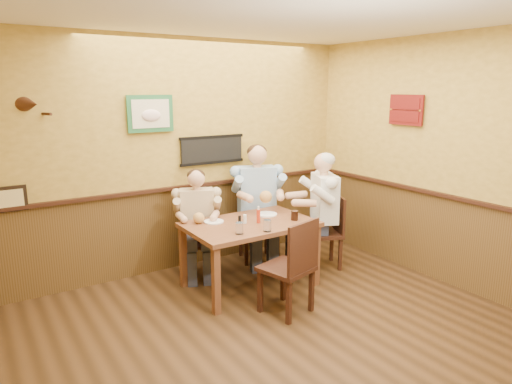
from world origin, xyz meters
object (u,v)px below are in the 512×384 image
(diner_blue_polo, at_px, (257,209))
(water_glass_left, at_px, (239,228))
(salt_shaker, at_px, (245,219))
(chair_back_left, at_px, (198,241))
(diner_tan_shirt, at_px, (197,228))
(water_glass_mid, at_px, (267,226))
(cola_tumbler, at_px, (295,215))
(chair_near_side, at_px, (286,266))
(diner_white_elder, at_px, (324,217))
(pepper_shaker, at_px, (240,219))
(dining_table, at_px, (250,230))
(hot_sauce_bottle, at_px, (258,215))
(chair_back_right, at_px, (257,224))
(chair_right_end, at_px, (323,232))

(diner_blue_polo, height_order, water_glass_left, diner_blue_polo)
(salt_shaker, bearing_deg, chair_back_left, 112.88)
(diner_tan_shirt, distance_m, water_glass_mid, 1.09)
(diner_tan_shirt, xyz_separation_m, cola_tumbler, (0.81, -0.84, 0.23))
(chair_near_side, relative_size, diner_tan_shirt, 0.85)
(diner_white_elder, xyz_separation_m, pepper_shaker, (-1.19, 0.06, 0.14))
(dining_table, xyz_separation_m, chair_back_left, (-0.33, 0.64, -0.25))
(cola_tumbler, height_order, hot_sauce_bottle, hot_sauce_bottle)
(chair_back_left, height_order, diner_blue_polo, diner_blue_polo)
(water_glass_left, bearing_deg, chair_back_right, 48.73)
(water_glass_left, relative_size, salt_shaker, 1.23)
(water_glass_mid, xyz_separation_m, pepper_shaker, (-0.08, 0.42, -0.02))
(dining_table, relative_size, chair_back_right, 1.47)
(diner_white_elder, distance_m, cola_tumbler, 0.66)
(water_glass_left, relative_size, hot_sauce_bottle, 0.72)
(chair_right_end, xyz_separation_m, diner_blue_polo, (-0.57, 0.65, 0.23))
(dining_table, height_order, cola_tumbler, cola_tumbler)
(water_glass_mid, bearing_deg, chair_back_left, 107.36)
(diner_white_elder, bearing_deg, chair_back_left, -90.39)
(chair_back_left, bearing_deg, water_glass_left, -65.36)
(diner_blue_polo, bearing_deg, salt_shaker, -112.02)
(chair_near_side, bearing_deg, diner_tan_shirt, -91.81)
(chair_right_end, xyz_separation_m, diner_tan_shirt, (-1.42, 0.65, 0.12))
(diner_tan_shirt, bearing_deg, chair_back_left, 0.00)
(diner_tan_shirt, bearing_deg, chair_right_end, -1.61)
(chair_back_left, height_order, water_glass_mid, water_glass_mid)
(cola_tumbler, bearing_deg, diner_blue_polo, 87.55)
(hot_sauce_bottle, bearing_deg, dining_table, 136.89)
(chair_back_left, bearing_deg, diner_white_elder, -1.61)
(diner_white_elder, height_order, water_glass_left, diner_white_elder)
(water_glass_mid, bearing_deg, hot_sauce_bottle, 73.62)
(chair_right_end, relative_size, salt_shaker, 9.24)
(salt_shaker, bearing_deg, diner_white_elder, -0.28)
(chair_near_side, height_order, hot_sauce_bottle, chair_near_side)
(chair_right_end, height_order, salt_shaker, chair_right_end)
(diner_tan_shirt, distance_m, cola_tumbler, 1.19)
(chair_near_side, height_order, water_glass_mid, chair_near_side)
(diner_tan_shirt, height_order, diner_blue_polo, diner_blue_polo)
(diner_blue_polo, height_order, cola_tumbler, diner_blue_polo)
(dining_table, bearing_deg, water_glass_left, -136.76)
(chair_back_right, distance_m, cola_tumbler, 0.90)
(hot_sauce_bottle, bearing_deg, salt_shaker, 153.90)
(hot_sauce_bottle, xyz_separation_m, pepper_shaker, (-0.17, 0.12, -0.04))
(chair_back_right, height_order, water_glass_mid, chair_back_right)
(cola_tumbler, relative_size, salt_shaker, 1.09)
(diner_tan_shirt, height_order, salt_shaker, diner_tan_shirt)
(chair_right_end, xyz_separation_m, hot_sauce_bottle, (-1.01, -0.06, 0.38))
(chair_near_side, relative_size, water_glass_mid, 7.90)
(chair_near_side, xyz_separation_m, diner_blue_polo, (0.54, 1.36, 0.19))
(chair_right_end, distance_m, water_glass_mid, 1.22)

